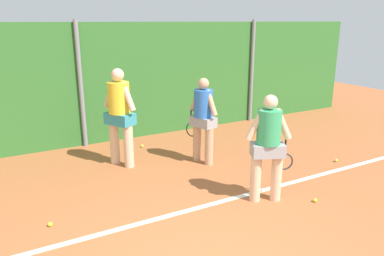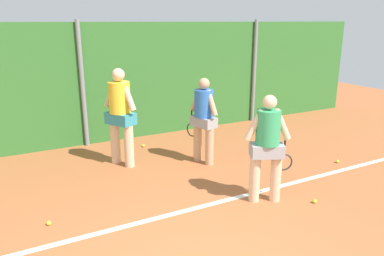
% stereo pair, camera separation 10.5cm
% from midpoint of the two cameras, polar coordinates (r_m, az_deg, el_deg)
% --- Properties ---
extents(ground_plane, '(25.15, 25.15, 0.00)m').
position_cam_midpoint_polar(ground_plane, '(5.47, -7.02, -14.45)').
color(ground_plane, '#A85B33').
extents(hedge_fence_backdrop, '(16.35, 0.25, 2.76)m').
position_cam_midpoint_polar(hedge_fence_backdrop, '(8.73, -17.40, 6.30)').
color(hedge_fence_backdrop, '#33702D').
rests_on(hedge_fence_backdrop, ground_plane).
extents(fence_post_center, '(0.10, 0.10, 2.81)m').
position_cam_midpoint_polar(fence_post_center, '(8.56, -17.18, 6.32)').
color(fence_post_center, gray).
rests_on(fence_post_center, ground_plane).
extents(fence_post_right, '(0.10, 0.10, 2.81)m').
position_cam_midpoint_polar(fence_post_right, '(10.55, 8.96, 8.60)').
color(fence_post_right, gray).
rests_on(fence_post_right, ground_plane).
extents(court_baseline_paint, '(11.95, 0.10, 0.01)m').
position_cam_midpoint_polar(court_baseline_paint, '(5.52, -7.29, -14.10)').
color(court_baseline_paint, white).
rests_on(court_baseline_paint, ground_plane).
extents(player_foreground_near, '(0.76, 0.48, 1.73)m').
position_cam_midpoint_polar(player_foreground_near, '(5.79, 11.22, -2.31)').
color(player_foreground_near, beige).
rests_on(player_foreground_near, ground_plane).
extents(player_midcourt, '(0.42, 0.76, 1.73)m').
position_cam_midpoint_polar(player_midcourt, '(7.28, 1.30, 1.84)').
color(player_midcourt, tan).
rests_on(player_midcourt, ground_plane).
extents(player_backcourt_far, '(0.56, 0.73, 1.93)m').
position_cam_midpoint_polar(player_backcourt_far, '(7.25, -11.54, 2.40)').
color(player_backcourt_far, beige).
rests_on(player_backcourt_far, ground_plane).
extents(tennis_ball_0, '(0.07, 0.07, 0.07)m').
position_cam_midpoint_polar(tennis_ball_0, '(8.10, 21.06, -4.71)').
color(tennis_ball_0, '#CCDB33').
rests_on(tennis_ball_0, ground_plane).
extents(tennis_ball_2, '(0.07, 0.07, 0.07)m').
position_cam_midpoint_polar(tennis_ball_2, '(6.27, 18.06, -10.59)').
color(tennis_ball_2, '#CCDB33').
rests_on(tennis_ball_2, ground_plane).
extents(tennis_ball_4, '(0.07, 0.07, 0.07)m').
position_cam_midpoint_polar(tennis_ball_4, '(5.72, -21.61, -13.69)').
color(tennis_ball_4, '#CCDB33').
rests_on(tennis_ball_4, ground_plane).
extents(tennis_ball_6, '(0.07, 0.07, 0.07)m').
position_cam_midpoint_polar(tennis_ball_6, '(8.50, -8.08, -2.77)').
color(tennis_ball_6, '#CCDB33').
rests_on(tennis_ball_6, ground_plane).
extents(tennis_ball_9, '(0.07, 0.07, 0.07)m').
position_cam_midpoint_polar(tennis_ball_9, '(9.51, 10.27, -0.79)').
color(tennis_ball_9, '#CCDB33').
rests_on(tennis_ball_9, ground_plane).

